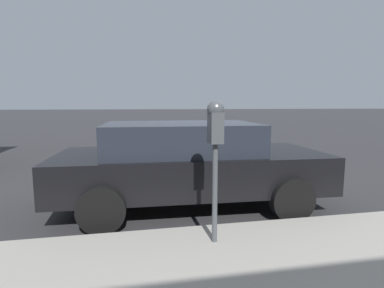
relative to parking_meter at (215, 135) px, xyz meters
The scene contains 3 objects.
ground_plane 3.05m from the parking_meter, 12.29° to the right, with size 220.00×220.00×0.00m, color #333335.
parking_meter is the anchor object (origin of this frame).
car_black 1.75m from the parking_meter, ahead, with size 2.17×4.36×1.39m.
Camera 1 is at (-5.83, 1.46, 1.68)m, focal length 28.00 mm.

